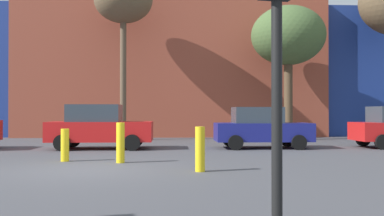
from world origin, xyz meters
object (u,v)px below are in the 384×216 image
traffic_light_near_right (277,3)px  bare_tree_1 (288,37)px  bollard_yellow_2 (200,149)px  parked_car_2 (99,127)px  bollard_yellow_1 (120,143)px  bollard_yellow_0 (65,145)px  bare_tree_2 (123,2)px  parked_car_3 (261,128)px

traffic_light_near_right → bare_tree_1: (5.03, 17.83, 2.78)m
bollard_yellow_2 → traffic_light_near_right: bearing=-85.8°
parked_car_2 → traffic_light_near_right: (4.00, -12.76, 1.79)m
bollard_yellow_1 → traffic_light_near_right: bearing=-71.8°
bollard_yellow_1 → bollard_yellow_2: (2.17, -1.96, -0.03)m
parked_car_2 → bollard_yellow_0: bearing=-94.1°
bare_tree_2 → bollard_yellow_2: 14.19m
parked_car_3 → traffic_light_near_right: 13.13m
bare_tree_2 → bollard_yellow_1: (1.01, -10.14, -6.66)m
bollard_yellow_2 → bare_tree_2: bearing=104.8°
bollard_yellow_0 → bollard_yellow_2: (3.87, -2.43, 0.07)m
bollard_yellow_0 → bollard_yellow_2: size_ratio=0.87×
traffic_light_near_right → bollard_yellow_1: bearing=-169.8°
bollard_yellow_0 → bollard_yellow_1: 1.76m
bare_tree_2 → bollard_yellow_0: (-0.68, -9.67, -6.75)m
parked_car_2 → traffic_light_near_right: traffic_light_near_right is taller
parked_car_2 → traffic_light_near_right: 13.49m
bare_tree_2 → bollard_yellow_2: (3.19, -12.10, -6.68)m
bollard_yellow_1 → bollard_yellow_2: bollard_yellow_1 is taller
bare_tree_2 → bollard_yellow_1: size_ratio=7.37×
parked_car_2 → bare_tree_1: bare_tree_1 is taller
bollard_yellow_0 → bollard_yellow_1: bearing=-15.4°
parked_car_2 → parked_car_3: size_ratio=1.06×
traffic_light_near_right → bollard_yellow_0: size_ratio=3.74×
bare_tree_1 → bollard_yellow_2: bare_tree_1 is taller
parked_car_2 → parked_car_3: bearing=0.0°
bare_tree_2 → bollard_yellow_0: bearing=-94.0°
parked_car_3 → bollard_yellow_2: (-2.96, -6.79, -0.28)m
parked_car_3 → bare_tree_2: bare_tree_2 is taller
bare_tree_1 → bare_tree_2: size_ratio=0.82×
bare_tree_2 → bare_tree_1: bearing=-1.6°
traffic_light_near_right → bare_tree_1: bare_tree_1 is taller
parked_car_3 → bare_tree_1: (2.51, 5.07, 4.62)m
parked_car_3 → bare_tree_2: (-6.14, 5.32, 6.41)m
parked_car_2 → bare_tree_2: 8.30m
traffic_light_near_right → bare_tree_1: 18.73m
parked_car_3 → bollard_yellow_2: 7.41m
bare_tree_1 → bollard_yellow_0: (-9.34, -9.43, -4.96)m
parked_car_2 → bollard_yellow_1: size_ratio=3.50×
traffic_light_near_right → bollard_yellow_0: bearing=-160.9°
parked_car_2 → bollard_yellow_2: 7.67m
bare_tree_1 → bare_tree_2: bearing=178.4°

